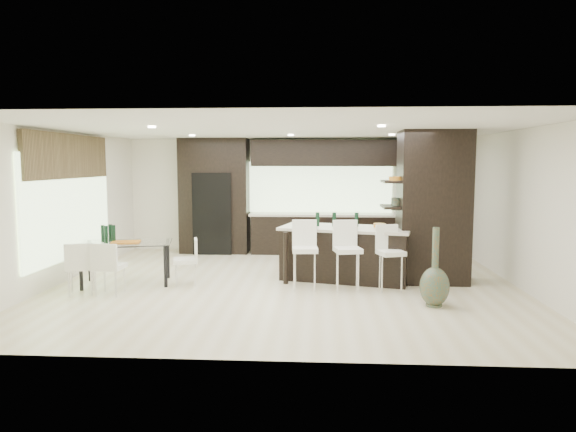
# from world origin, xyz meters

# --- Properties ---
(ground) EXTENTS (8.00, 8.00, 0.00)m
(ground) POSITION_xyz_m (0.00, 0.00, 0.00)
(ground) COLOR beige
(ground) RESTS_ON ground
(back_wall) EXTENTS (8.00, 0.02, 2.70)m
(back_wall) POSITION_xyz_m (0.00, 3.50, 1.35)
(back_wall) COLOR white
(back_wall) RESTS_ON ground
(left_wall) EXTENTS (0.02, 7.00, 2.70)m
(left_wall) POSITION_xyz_m (-4.00, 0.00, 1.35)
(left_wall) COLOR white
(left_wall) RESTS_ON ground
(right_wall) EXTENTS (0.02, 7.00, 2.70)m
(right_wall) POSITION_xyz_m (4.00, 0.00, 1.35)
(right_wall) COLOR white
(right_wall) RESTS_ON ground
(ceiling) EXTENTS (8.00, 7.00, 0.02)m
(ceiling) POSITION_xyz_m (0.00, 0.00, 2.70)
(ceiling) COLOR white
(ceiling) RESTS_ON ground
(window_left) EXTENTS (0.04, 3.20, 1.90)m
(window_left) POSITION_xyz_m (-3.96, 0.20, 1.35)
(window_left) COLOR #B2D199
(window_left) RESTS_ON left_wall
(window_back) EXTENTS (3.40, 0.04, 1.20)m
(window_back) POSITION_xyz_m (0.60, 3.46, 1.55)
(window_back) COLOR #B2D199
(window_back) RESTS_ON back_wall
(stone_accent) EXTENTS (0.08, 3.00, 0.80)m
(stone_accent) POSITION_xyz_m (-3.93, 0.20, 2.25)
(stone_accent) COLOR brown
(stone_accent) RESTS_ON left_wall
(ceiling_spots) EXTENTS (4.00, 3.00, 0.02)m
(ceiling_spots) POSITION_xyz_m (0.00, 0.25, 2.68)
(ceiling_spots) COLOR white
(ceiling_spots) RESTS_ON ceiling
(back_cabinetry) EXTENTS (6.80, 0.68, 2.70)m
(back_cabinetry) POSITION_xyz_m (0.50, 3.17, 1.35)
(back_cabinetry) COLOR black
(back_cabinetry) RESTS_ON ground
(refrigerator) EXTENTS (0.90, 0.68, 1.90)m
(refrigerator) POSITION_xyz_m (-1.90, 3.12, 0.95)
(refrigerator) COLOR black
(refrigerator) RESTS_ON ground
(partition_column) EXTENTS (1.20, 0.80, 2.70)m
(partition_column) POSITION_xyz_m (2.60, 0.40, 1.35)
(partition_column) COLOR black
(partition_column) RESTS_ON ground
(kitchen_island) EXTENTS (2.50, 1.53, 0.97)m
(kitchen_island) POSITION_xyz_m (1.06, 0.46, 0.49)
(kitchen_island) COLOR black
(kitchen_island) RESTS_ON ground
(stool_left) EXTENTS (0.45, 0.45, 0.95)m
(stool_left) POSITION_xyz_m (0.34, -0.35, 0.47)
(stool_left) COLOR white
(stool_left) RESTS_ON ground
(stool_mid) EXTENTS (0.50, 0.50, 0.95)m
(stool_mid) POSITION_xyz_m (1.06, -0.35, 0.47)
(stool_mid) COLOR white
(stool_mid) RESTS_ON ground
(stool_right) EXTENTS (0.49, 0.49, 0.89)m
(stool_right) POSITION_xyz_m (1.77, -0.33, 0.44)
(stool_right) COLOR white
(stool_right) RESTS_ON ground
(bench) EXTENTS (1.32, 0.53, 0.50)m
(bench) POSITION_xyz_m (1.14, 1.67, 0.25)
(bench) COLOR black
(bench) RESTS_ON ground
(floor_vase) EXTENTS (0.47, 0.47, 1.19)m
(floor_vase) POSITION_xyz_m (2.30, -1.23, 0.60)
(floor_vase) COLOR #434D38
(floor_vase) RESTS_ON ground
(dining_table) EXTENTS (1.70, 1.20, 0.74)m
(dining_table) POSITION_xyz_m (-2.81, -0.13, 0.37)
(dining_table) COLOR white
(dining_table) RESTS_ON ground
(chair_near) EXTENTS (0.44, 0.44, 0.80)m
(chair_near) POSITION_xyz_m (-2.81, -0.86, 0.40)
(chair_near) COLOR white
(chair_near) RESTS_ON ground
(chair_far) EXTENTS (0.55, 0.55, 0.80)m
(chair_far) POSITION_xyz_m (-3.29, -0.86, 0.40)
(chair_far) COLOR white
(chair_far) RESTS_ON ground
(chair_end) EXTENTS (0.50, 0.50, 0.75)m
(chair_end) POSITION_xyz_m (-1.75, -0.13, 0.37)
(chair_end) COLOR white
(chair_end) RESTS_ON ground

